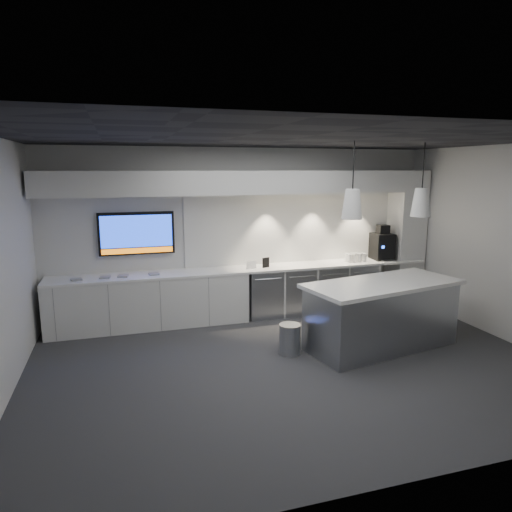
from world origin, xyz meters
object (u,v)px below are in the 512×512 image
object	(u,v)px
wall_tv	(137,233)
bin	(290,339)
coffee_machine	(382,245)
island	(381,314)

from	to	relation	value
wall_tv	bin	bearing A→B (deg)	-45.82
bin	coffee_machine	size ratio (longest dim) A/B	0.65
coffee_machine	bin	bearing A→B (deg)	-140.24
wall_tv	island	size ratio (longest dim) A/B	0.50
wall_tv	island	world-z (taller)	wall_tv
bin	coffee_machine	distance (m)	3.30
wall_tv	coffee_machine	bearing A→B (deg)	-3.09
island	coffee_machine	xyz separation A→B (m)	(1.19, 1.95, 0.67)
wall_tv	bin	distance (m)	3.16
wall_tv	coffee_machine	xyz separation A→B (m)	(4.58, -0.25, -0.39)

